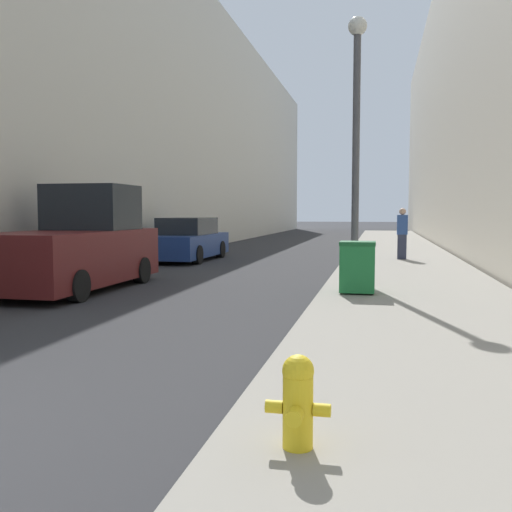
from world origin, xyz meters
The scene contains 8 objects.
sidewalk_right centered at (5.23, 18.00, 0.07)m, with size 3.93×60.00×0.13m.
building_left_glass centered at (-9.90, 26.00, 6.36)m, with size 12.00×60.00×12.71m.
fire_hydrant centered at (3.92, 0.94, 0.47)m, with size 0.45×0.33×0.65m.
trash_bin centered at (4.04, 8.61, 0.67)m, with size 0.70×0.62×1.04m.
lamppost centered at (3.89, 10.66, 3.61)m, with size 0.43×0.43×6.06m.
pickup_truck centered at (-2.20, 8.86, 0.97)m, with size 2.10×4.93×2.39m.
parked_sedan_near centered at (-2.32, 16.78, 0.72)m, with size 1.87×4.78×1.55m.
pedestrian_on_sidewalk centered at (5.23, 17.29, 1.01)m, with size 0.35×0.23×1.75m.
Camera 1 is at (4.44, -2.85, 1.75)m, focal length 40.00 mm.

